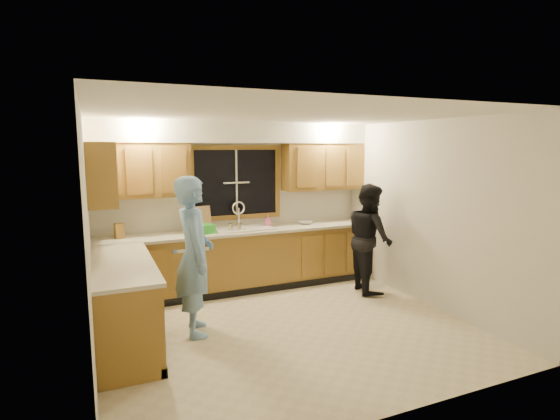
% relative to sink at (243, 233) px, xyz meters
% --- Properties ---
extents(floor, '(4.20, 4.20, 0.00)m').
position_rel_sink_xyz_m(floor, '(0.00, -1.60, -0.86)').
color(floor, beige).
rests_on(floor, ground).
extents(ceiling, '(4.20, 4.20, 0.00)m').
position_rel_sink_xyz_m(ceiling, '(0.00, -1.60, 1.64)').
color(ceiling, white).
extents(wall_back, '(4.20, 0.00, 4.20)m').
position_rel_sink_xyz_m(wall_back, '(0.00, 0.30, 0.39)').
color(wall_back, silver).
rests_on(wall_back, ground).
extents(wall_left, '(0.00, 3.80, 3.80)m').
position_rel_sink_xyz_m(wall_left, '(-2.10, -1.60, 0.39)').
color(wall_left, silver).
rests_on(wall_left, ground).
extents(wall_right, '(0.00, 3.80, 3.80)m').
position_rel_sink_xyz_m(wall_right, '(2.10, -1.60, 0.39)').
color(wall_right, silver).
rests_on(wall_right, ground).
extents(base_cabinets_back, '(4.20, 0.60, 0.88)m').
position_rel_sink_xyz_m(base_cabinets_back, '(0.00, -0.00, -0.42)').
color(base_cabinets_back, olive).
rests_on(base_cabinets_back, ground).
extents(base_cabinets_left, '(0.60, 1.90, 0.88)m').
position_rel_sink_xyz_m(base_cabinets_left, '(-1.80, -1.25, -0.42)').
color(base_cabinets_left, olive).
rests_on(base_cabinets_left, ground).
extents(countertop_back, '(4.20, 0.63, 0.04)m').
position_rel_sink_xyz_m(countertop_back, '(0.00, -0.02, 0.04)').
color(countertop_back, beige).
rests_on(countertop_back, base_cabinets_back).
extents(countertop_left, '(0.63, 1.90, 0.04)m').
position_rel_sink_xyz_m(countertop_left, '(-1.79, -1.25, 0.04)').
color(countertop_left, beige).
rests_on(countertop_left, base_cabinets_left).
extents(upper_cabinets_left, '(1.35, 0.33, 0.75)m').
position_rel_sink_xyz_m(upper_cabinets_left, '(-1.43, 0.13, 0.96)').
color(upper_cabinets_left, olive).
rests_on(upper_cabinets_left, wall_back).
extents(upper_cabinets_right, '(1.35, 0.33, 0.75)m').
position_rel_sink_xyz_m(upper_cabinets_right, '(1.43, 0.13, 0.96)').
color(upper_cabinets_right, olive).
rests_on(upper_cabinets_right, wall_back).
extents(upper_cabinets_return, '(0.33, 0.90, 0.75)m').
position_rel_sink_xyz_m(upper_cabinets_return, '(-1.94, -0.48, 0.96)').
color(upper_cabinets_return, olive).
rests_on(upper_cabinets_return, wall_left).
extents(soffit, '(4.20, 0.35, 0.30)m').
position_rel_sink_xyz_m(soffit, '(0.00, 0.12, 1.49)').
color(soffit, white).
rests_on(soffit, wall_back).
extents(window_frame, '(1.44, 0.03, 1.14)m').
position_rel_sink_xyz_m(window_frame, '(0.00, 0.29, 0.74)').
color(window_frame, black).
rests_on(window_frame, wall_back).
extents(sink, '(0.86, 0.52, 0.57)m').
position_rel_sink_xyz_m(sink, '(0.00, 0.00, 0.00)').
color(sink, white).
rests_on(sink, countertop_back).
extents(dishwasher, '(0.60, 0.56, 0.82)m').
position_rel_sink_xyz_m(dishwasher, '(-0.85, -0.01, -0.45)').
color(dishwasher, silver).
rests_on(dishwasher, floor).
extents(stove, '(0.58, 0.75, 0.90)m').
position_rel_sink_xyz_m(stove, '(-1.80, -1.82, -0.41)').
color(stove, silver).
rests_on(stove, floor).
extents(man, '(0.51, 0.71, 1.83)m').
position_rel_sink_xyz_m(man, '(-1.01, -1.28, 0.05)').
color(man, '#75A5DD').
rests_on(man, floor).
extents(woman, '(0.76, 0.89, 1.61)m').
position_rel_sink_xyz_m(woman, '(1.71, -0.82, -0.06)').
color(woman, black).
rests_on(woman, floor).
extents(knife_block, '(0.13, 0.12, 0.20)m').
position_rel_sink_xyz_m(knife_block, '(-1.74, 0.05, 0.16)').
color(knife_block, olive).
rests_on(knife_block, countertop_back).
extents(cutting_board, '(0.28, 0.14, 0.35)m').
position_rel_sink_xyz_m(cutting_board, '(-0.56, 0.22, 0.23)').
color(cutting_board, tan).
rests_on(cutting_board, countertop_back).
extents(dish_crate, '(0.31, 0.30, 0.12)m').
position_rel_sink_xyz_m(dish_crate, '(-0.61, -0.05, 0.12)').
color(dish_crate, green).
rests_on(dish_crate, countertop_back).
extents(soap_bottle, '(0.10, 0.10, 0.18)m').
position_rel_sink_xyz_m(soap_bottle, '(0.43, 0.05, 0.14)').
color(soap_bottle, '#E95890').
rests_on(soap_bottle, countertop_back).
extents(bowl, '(0.28, 0.28, 0.05)m').
position_rel_sink_xyz_m(bowl, '(1.06, 0.03, 0.08)').
color(bowl, silver).
rests_on(bowl, countertop_back).
extents(can_left, '(0.08, 0.08, 0.12)m').
position_rel_sink_xyz_m(can_left, '(-0.22, -0.09, 0.11)').
color(can_left, beige).
rests_on(can_left, countertop_back).
extents(can_right, '(0.07, 0.07, 0.13)m').
position_rel_sink_xyz_m(can_right, '(-0.10, -0.14, 0.12)').
color(can_right, beige).
rests_on(can_right, countertop_back).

